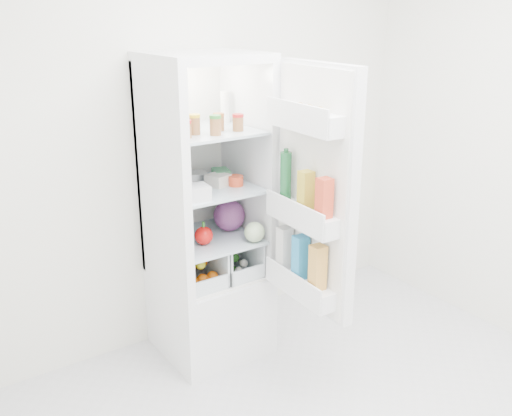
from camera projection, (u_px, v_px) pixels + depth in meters
room_walls at (398, 121)px, 2.26m from camera, size 3.02×3.02×2.61m
refrigerator at (205, 246)px, 3.43m from camera, size 0.60×0.60×1.80m
shelf_low at (210, 238)px, 3.36m from camera, size 0.49×0.53×0.01m
shelf_mid at (208, 188)px, 3.25m from camera, size 0.49×0.53×0.02m
shelf_top at (207, 131)px, 3.15m from camera, size 0.49×0.53×0.02m
crisper_left at (192, 263)px, 3.33m from camera, size 0.23×0.46×0.22m
crisper_right at (228, 254)px, 3.46m from camera, size 0.23×0.46×0.22m
condiment_jars at (211, 126)px, 3.02m from camera, size 0.38×0.16×0.08m
squeeze_bottle at (225, 107)px, 3.31m from camera, size 0.06×0.06×0.18m
tub_white at (197, 193)px, 3.01m from camera, size 0.13×0.13×0.08m
tub_cream at (218, 180)px, 3.26m from camera, size 0.14×0.14×0.07m
tin_red at (236, 181)px, 3.26m from camera, size 0.10×0.10×0.06m
foil_tray at (192, 176)px, 3.39m from camera, size 0.20×0.17×0.04m
tub_green at (221, 175)px, 3.35m from camera, size 0.12×0.14×0.07m
red_cabbage at (229, 215)px, 3.43m from camera, size 0.19×0.19×0.19m
bell_pepper at (204, 236)px, 3.23m from camera, size 0.11×0.11×0.11m
mushroom_bowl at (177, 232)px, 3.32m from camera, size 0.19×0.19×0.07m
salad_bag at (254, 232)px, 3.26m from camera, size 0.12×0.12×0.12m
citrus_pile at (194, 268)px, 3.33m from camera, size 0.20×0.31×0.16m
veg_pile at (229, 261)px, 3.48m from camera, size 0.16×0.30×0.10m
fridge_door at (312, 198)px, 2.95m from camera, size 0.20×0.60×1.30m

